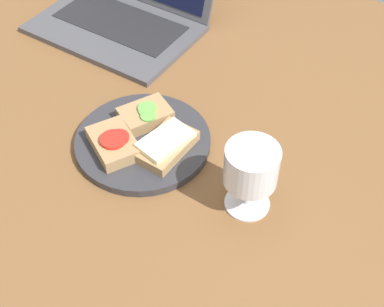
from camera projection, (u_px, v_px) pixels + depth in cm
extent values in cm
cube|color=brown|center=(180.00, 168.00, 95.28)|extent=(140.00, 140.00, 3.00)
cylinder|color=#333338|center=(142.00, 142.00, 96.40)|extent=(24.51, 24.51, 1.54)
cube|color=#A88456|center=(114.00, 143.00, 93.46)|extent=(12.12, 10.87, 2.43)
cylinder|color=red|center=(118.00, 137.00, 92.45)|extent=(3.87, 3.87, 0.45)
cylinder|color=red|center=(113.00, 140.00, 91.94)|extent=(4.53, 4.53, 0.67)
cube|color=#A88456|center=(164.00, 148.00, 93.13)|extent=(7.20, 11.44, 1.94)
cube|color=#F4EAB7|center=(164.00, 142.00, 92.06)|extent=(7.61, 10.52, 0.96)
cube|color=#A88456|center=(145.00, 115.00, 98.44)|extent=(9.89, 10.98, 2.40)
cylinder|color=#6BB74C|center=(147.00, 108.00, 97.63)|extent=(3.44, 3.44, 0.45)
cylinder|color=#6BB74C|center=(148.00, 116.00, 96.21)|extent=(2.85, 2.85, 0.36)
cylinder|color=#6BB74C|center=(146.00, 111.00, 97.08)|extent=(2.72, 2.72, 0.40)
cylinder|color=white|center=(247.00, 203.00, 87.76)|extent=(7.49, 7.49, 0.40)
cylinder|color=white|center=(248.00, 191.00, 85.51)|extent=(1.00, 1.00, 5.74)
cylinder|color=white|center=(252.00, 166.00, 81.00)|extent=(8.51, 8.51, 6.57)
cylinder|color=white|center=(251.00, 171.00, 81.85)|extent=(7.83, 7.83, 4.24)
cube|color=#4C4C51|center=(114.00, 29.00, 120.87)|extent=(35.89, 24.02, 1.30)
cube|color=#232326|center=(120.00, 22.00, 121.57)|extent=(29.43, 13.21, 0.16)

